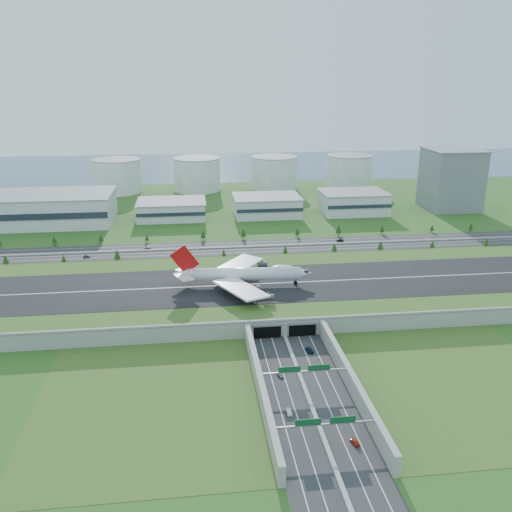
{
  "coord_description": "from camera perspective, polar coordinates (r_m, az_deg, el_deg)",
  "views": [
    {
      "loc": [
        -42.29,
        -282.27,
        119.44
      ],
      "look_at": [
        -3.64,
        35.0,
        13.14
      ],
      "focal_mm": 38.0,
      "sensor_mm": 36.0,
      "label": 1
    }
  ],
  "objects": [
    {
      "name": "car_3",
      "position": [
        198.38,
        10.35,
        -18.69
      ],
      "size": [
        2.93,
        4.89,
        1.33
      ],
      "primitive_type": "imported",
      "rotation": [
        0.0,
        0.0,
        3.39
      ],
      "color": "#AF2710",
      "rests_on": "ground"
    },
    {
      "name": "airfield_deck",
      "position": [
        307.76,
        1.47,
        -3.62
      ],
      "size": [
        520.0,
        100.0,
        9.2
      ],
      "color": "gray",
      "rests_on": "ground"
    },
    {
      "name": "boeing_747",
      "position": [
        301.72,
        -1.4,
        -1.89
      ],
      "size": [
        78.84,
        74.31,
        24.37
      ],
      "rotation": [
        0.0,
        0.0,
        -0.07
      ],
      "color": "white",
      "rests_on": "airfield_deck"
    },
    {
      "name": "fuel_tank_b",
      "position": [
        601.02,
        -6.22,
        8.53
      ],
      "size": [
        50.0,
        50.0,
        35.0
      ],
      "primitive_type": "cylinder",
      "color": "silver",
      "rests_on": "ground"
    },
    {
      "name": "fuel_tank_d",
      "position": [
        626.58,
        9.7,
        8.77
      ],
      "size": [
        50.0,
        50.0,
        35.0
      ],
      "primitive_type": "cylinder",
      "color": "silver",
      "rests_on": "ground"
    },
    {
      "name": "sign_gantry_far",
      "position": [
        193.95,
        7.31,
        -17.23
      ],
      "size": [
        38.7,
        0.7,
        9.8
      ],
      "color": "gray",
      "rests_on": "ground"
    },
    {
      "name": "underpass_road",
      "position": [
        220.64,
        5.31,
        -13.42
      ],
      "size": [
        38.8,
        120.4,
        8.0
      ],
      "color": "#28282B",
      "rests_on": "ground"
    },
    {
      "name": "sign_gantry_near",
      "position": [
        222.48,
        5.1,
        -12.06
      ],
      "size": [
        38.7,
        0.7,
        9.8
      ],
      "color": "gray",
      "rests_on": "ground"
    },
    {
      "name": "fuel_tank_c",
      "position": [
        608.02,
        1.91,
        8.74
      ],
      "size": [
        50.0,
        50.0,
        35.0
      ],
      "primitive_type": "cylinder",
      "color": "silver",
      "rests_on": "ground"
    },
    {
      "name": "ground",
      "position": [
        309.4,
        1.46,
        -4.32
      ],
      "size": [
        1200.0,
        1200.0,
        0.0
      ],
      "primitive_type": "plane",
      "color": "#2A5119",
      "rests_on": "ground"
    },
    {
      "name": "bay_water",
      "position": [
        772.72,
        -3.78,
        9.47
      ],
      "size": [
        1200.0,
        260.0,
        0.06
      ],
      "primitive_type": "cube",
      "color": "#39556E",
      "rests_on": "ground"
    },
    {
      "name": "car_4",
      "position": [
        393.19,
        -17.39,
        -0.01
      ],
      "size": [
        5.05,
        2.49,
        1.65
      ],
      "primitive_type": "imported",
      "rotation": [
        0.0,
        0.0,
        1.69
      ],
      "color": "#4D4C50",
      "rests_on": "ground"
    },
    {
      "name": "tree_row",
      "position": [
        397.06,
        0.22,
        1.58
      ],
      "size": [
        505.98,
        48.69,
        8.43
      ],
      "color": "#3D2819",
      "rests_on": "ground"
    },
    {
      "name": "hangar_west",
      "position": [
        496.07,
        -21.76,
        4.63
      ],
      "size": [
        120.0,
        60.0,
        25.0
      ],
      "primitive_type": "cube",
      "color": "silver",
      "rests_on": "ground"
    },
    {
      "name": "hangar_mid_c",
      "position": [
        506.77,
        10.17,
        5.58
      ],
      "size": [
        58.0,
        42.0,
        19.0
      ],
      "primitive_type": "cube",
      "color": "silver",
      "rests_on": "ground"
    },
    {
      "name": "car_2",
      "position": [
        251.7,
        5.62,
        -9.8
      ],
      "size": [
        3.24,
        5.88,
        1.56
      ],
      "primitive_type": "imported",
      "rotation": [
        0.0,
        0.0,
        3.26
      ],
      "color": "#0D2042",
      "rests_on": "ground"
    },
    {
      "name": "car_0",
      "position": [
        231.82,
        2.57,
        -12.41
      ],
      "size": [
        2.83,
        4.31,
        1.37
      ],
      "primitive_type": "imported",
      "rotation": [
        0.0,
        0.0,
        0.33
      ],
      "color": "#9D9EA2",
      "rests_on": "ground"
    },
    {
      "name": "fuel_tank_a",
      "position": [
        605.98,
        -14.36,
        8.15
      ],
      "size": [
        50.0,
        50.0,
        35.0
      ],
      "primitive_type": "cylinder",
      "color": "silver",
      "rests_on": "ground"
    },
    {
      "name": "car_7",
      "position": [
        402.3,
        -11.34,
        0.89
      ],
      "size": [
        5.82,
        3.19,
        1.6
      ],
      "primitive_type": "imported",
      "rotation": [
        0.0,
        0.0,
        -1.39
      ],
      "color": "silver",
      "rests_on": "ground"
    },
    {
      "name": "hangar_mid_a",
      "position": [
        485.68,
        -8.88,
        4.85
      ],
      "size": [
        58.0,
        42.0,
        15.0
      ],
      "primitive_type": "cube",
      "color": "silver",
      "rests_on": "ground"
    },
    {
      "name": "north_expressway",
      "position": [
        397.96,
        -0.52,
        0.94
      ],
      "size": [
        560.0,
        36.0,
        0.12
      ],
      "primitive_type": "cube",
      "color": "#28282B",
      "rests_on": "ground"
    },
    {
      "name": "office_tower",
      "position": [
        543.09,
        19.85,
        7.57
      ],
      "size": [
        46.0,
        46.0,
        55.0
      ],
      "primitive_type": "cube",
      "color": "slate",
      "rests_on": "ground"
    },
    {
      "name": "hangar_mid_b",
      "position": [
        489.77,
        1.14,
        5.3
      ],
      "size": [
        58.0,
        42.0,
        17.0
      ],
      "primitive_type": "cube",
      "color": "silver",
      "rests_on": "ground"
    },
    {
      "name": "car_1",
      "position": [
        209.93,
        3.45,
        -16.02
      ],
      "size": [
        1.99,
        4.92,
        1.59
      ],
      "primitive_type": "imported",
      "rotation": [
        0.0,
        0.0,
        0.06
      ],
      "color": "white",
      "rests_on": "ground"
    },
    {
      "name": "car_5",
      "position": [
        416.05,
        8.81,
        1.63
      ],
      "size": [
        5.21,
        1.96,
        1.7
      ],
      "primitive_type": "imported",
      "rotation": [
        0.0,
        0.0,
        -1.6
      ],
      "color": "black",
      "rests_on": "ground"
    }
  ]
}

